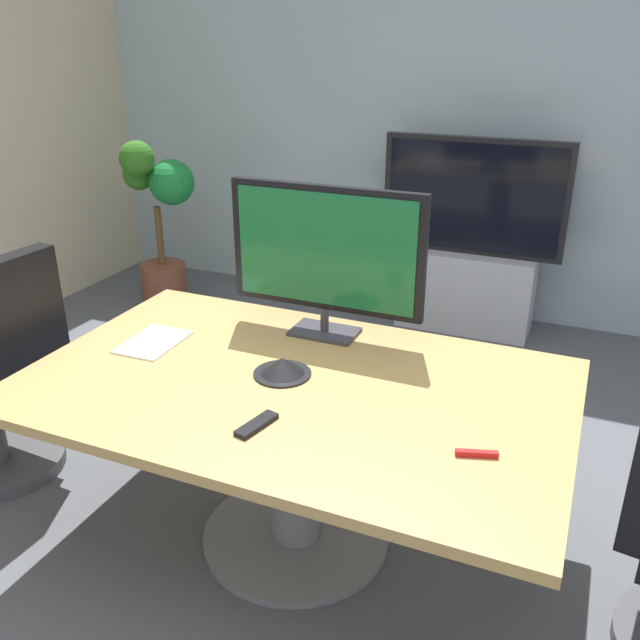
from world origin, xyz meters
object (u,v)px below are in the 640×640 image
at_px(conference_table, 294,422).
at_px(wall_display_unit, 468,267).
at_px(conference_phone, 282,367).
at_px(office_chair_left, 1,389).
at_px(tv_monitor, 326,253).
at_px(potted_plant, 160,212).
at_px(remote_control, 257,425).

relative_size(conference_table, wall_display_unit, 1.53).
bearing_deg(conference_table, wall_display_unit, 86.00).
bearing_deg(conference_phone, office_chair_left, -173.18).
relative_size(office_chair_left, wall_display_unit, 0.83).
xyz_separation_m(office_chair_left, tv_monitor, (1.33, 0.57, 0.63)).
bearing_deg(wall_display_unit, tv_monitor, -96.70).
height_order(wall_display_unit, potted_plant, wall_display_unit).
height_order(conference_phone, remote_control, conference_phone).
bearing_deg(tv_monitor, wall_display_unit, 83.30).
xyz_separation_m(tv_monitor, wall_display_unit, (0.23, 1.96, -0.65)).
distance_m(conference_table, remote_control, 0.37).
height_order(wall_display_unit, remote_control, wall_display_unit).
bearing_deg(conference_table, potted_plant, 135.39).
bearing_deg(conference_table, tv_monitor, 97.76).
xyz_separation_m(conference_table, potted_plant, (-2.04, 2.01, 0.14)).
height_order(potted_plant, remote_control, potted_plant).
xyz_separation_m(wall_display_unit, conference_phone, (-0.23, -2.38, 0.32)).
relative_size(conference_table, potted_plant, 1.62).
relative_size(potted_plant, remote_control, 7.25).
bearing_deg(office_chair_left, remote_control, 84.87).
xyz_separation_m(potted_plant, remote_control, (2.06, -2.33, 0.04)).
distance_m(office_chair_left, remote_control, 1.45).
bearing_deg(conference_phone, conference_table, -29.32).
bearing_deg(remote_control, potted_plant, 144.15).
distance_m(tv_monitor, potted_plant, 2.54).
bearing_deg(office_chair_left, tv_monitor, 116.44).
bearing_deg(tv_monitor, conference_phone, -90.16).
distance_m(office_chair_left, conference_phone, 1.37).
xyz_separation_m(potted_plant, conference_phone, (1.97, -1.97, 0.06)).
xyz_separation_m(office_chair_left, potted_plant, (-0.65, 2.13, 0.24)).
bearing_deg(remote_control, tv_monitor, 108.84).
distance_m(conference_table, tv_monitor, 0.70).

